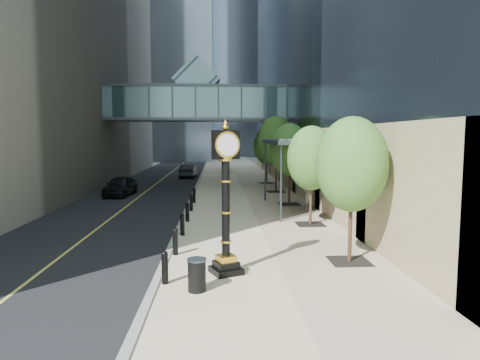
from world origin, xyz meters
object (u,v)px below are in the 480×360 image
(trash_bin, at_px, (197,276))
(car_far, at_px, (188,171))
(street_clock, at_px, (226,210))
(pedestrian, at_px, (309,194))
(car_near, at_px, (121,186))

(trash_bin, height_order, car_far, car_far)
(street_clock, bearing_deg, pedestrian, 42.80)
(pedestrian, height_order, car_near, pedestrian)
(pedestrian, distance_m, car_near, 14.81)
(trash_bin, xyz_separation_m, car_near, (-6.81, 20.80, 0.26))
(street_clock, height_order, pedestrian, street_clock)
(pedestrian, distance_m, car_far, 23.36)
(car_far, bearing_deg, street_clock, 99.49)
(pedestrian, relative_size, car_near, 0.42)
(pedestrian, bearing_deg, trash_bin, 46.19)
(street_clock, distance_m, trash_bin, 2.44)
(car_far, bearing_deg, pedestrian, 115.82)
(trash_bin, bearing_deg, car_far, 94.29)
(pedestrian, bearing_deg, car_far, -87.25)
(car_near, xyz_separation_m, car_far, (4.16, 14.56, -0.03))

